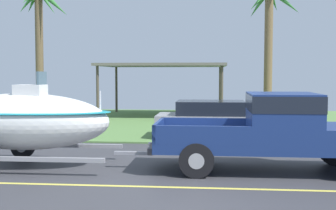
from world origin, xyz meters
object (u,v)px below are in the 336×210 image
carport_awning (164,66)px  palm_tree_near_left (40,18)px  parked_sedan_near (215,120)px  pickup_truck_towing (281,128)px  boat_on_trailer (22,121)px  palm_tree_mid (269,23)px

carport_awning → palm_tree_near_left: (-6.70, -0.79, 2.62)m
parked_sedan_near → pickup_truck_towing: bearing=-74.3°
pickup_truck_towing → boat_on_trailer: (-6.47, -0.00, 0.11)m
pickup_truck_towing → carport_awning: size_ratio=0.82×
boat_on_trailer → palm_tree_mid: size_ratio=0.82×
parked_sedan_near → palm_tree_near_left: 12.99m
palm_tree_near_left → palm_tree_mid: 12.30m
boat_on_trailer → palm_tree_near_left: 14.40m
palm_tree_mid → boat_on_trailer: bearing=-121.2°
palm_tree_near_left → palm_tree_mid: size_ratio=1.03×
pickup_truck_towing → palm_tree_near_left: (-11.00, 12.99, 4.37)m
carport_awning → palm_tree_mid: bearing=-9.9°
palm_tree_mid → parked_sedan_near: bearing=-111.0°
parked_sedan_near → carport_awning: (-2.77, 8.31, 2.12)m
pickup_truck_towing → carport_awning: bearing=107.4°
pickup_truck_towing → palm_tree_mid: size_ratio=0.78×
pickup_truck_towing → parked_sedan_near: pickup_truck_towing is taller
pickup_truck_towing → palm_tree_near_left: size_ratio=0.76×
carport_awning → pickup_truck_towing: bearing=-72.6°
carport_awning → palm_tree_near_left: bearing=-173.3°
pickup_truck_towing → boat_on_trailer: size_ratio=0.95×
palm_tree_mid → pickup_truck_towing: bearing=-95.7°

